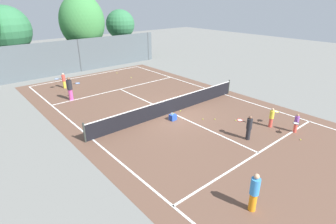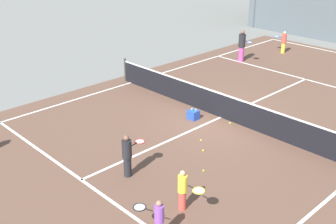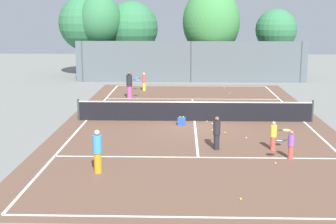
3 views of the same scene
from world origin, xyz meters
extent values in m
plane|color=slate|center=(0.00, 0.00, 0.00)|extent=(80.00, 80.00, 0.00)
cube|color=brown|center=(0.00, 0.00, 0.00)|extent=(13.00, 25.00, 0.00)
cube|color=white|center=(-5.50, 0.00, 0.01)|extent=(0.10, 24.00, 0.01)
cube|color=white|center=(0.00, -6.40, 0.01)|extent=(11.00, 0.10, 0.01)
cube|color=white|center=(0.00, 6.40, 0.01)|extent=(11.00, 0.10, 0.01)
cube|color=white|center=(0.00, 0.00, 0.01)|extent=(0.10, 12.80, 0.01)
cylinder|color=#333833|center=(-5.90, 0.00, 0.55)|extent=(0.10, 0.10, 1.10)
cube|color=black|center=(0.00, 0.00, 0.47)|extent=(11.80, 0.03, 0.95)
cube|color=white|center=(0.00, 0.00, 0.97)|extent=(11.80, 0.04, 0.05)
cylinder|color=#3F4447|center=(-8.50, 14.00, 1.60)|extent=(0.12, 0.12, 3.20)
cylinder|color=brown|center=(-5.08, 18.45, 1.16)|extent=(0.36, 0.36, 2.32)
cylinder|color=brown|center=(-8.79, 17.91, 1.35)|extent=(0.33, 0.33, 2.69)
cylinder|color=brown|center=(-7.48, 16.81, 1.58)|extent=(0.38, 0.38, 3.17)
cylinder|color=#D14799|center=(-4.01, 6.55, 0.40)|extent=(0.29, 0.29, 0.80)
cylinder|color=#232328|center=(-4.01, 6.55, 1.15)|extent=(0.37, 0.37, 0.70)
sphere|color=brown|center=(-4.01, 6.55, 1.61)|extent=(0.22, 0.22, 0.22)
cylinder|color=black|center=(-3.69, 6.48, 1.19)|extent=(0.20, 0.07, 0.03)
torus|color=blue|center=(-3.44, 6.43, 1.19)|extent=(0.39, 0.39, 0.03)
cylinder|color=silver|center=(-3.44, 6.43, 1.19)|extent=(0.33, 0.33, 0.00)
cylinder|color=yellow|center=(-3.32, 9.66, 0.30)|extent=(0.22, 0.22, 0.59)
cylinder|color=#E54C3F|center=(-3.32, 9.66, 0.85)|extent=(0.27, 0.27, 0.52)
sphere|color=beige|center=(-3.32, 9.66, 1.19)|extent=(0.16, 0.16, 0.16)
cylinder|color=black|center=(-3.61, 9.68, 0.88)|extent=(0.20, 0.04, 0.03)
torus|color=blue|center=(-3.86, 9.69, 0.88)|extent=(0.35, 0.35, 0.03)
cylinder|color=silver|center=(-3.86, 9.69, 0.88)|extent=(0.29, 0.29, 0.00)
cylinder|color=#E54C3F|center=(3.02, -5.25, 0.27)|extent=(0.20, 0.20, 0.55)
cylinder|color=yellow|center=(3.02, -5.25, 0.78)|extent=(0.25, 0.25, 0.48)
sphere|color=tan|center=(3.02, -5.25, 1.10)|extent=(0.15, 0.15, 0.15)
cylinder|color=black|center=(3.30, -5.23, 0.81)|extent=(0.20, 0.05, 0.03)
torus|color=yellow|center=(3.55, -5.21, 0.81)|extent=(0.36, 0.36, 0.03)
cylinder|color=silver|center=(3.55, -5.21, 0.81)|extent=(0.30, 0.30, 0.00)
cylinder|color=#232328|center=(0.77, -5.26, 0.32)|extent=(0.23, 0.23, 0.63)
cylinder|color=#232328|center=(0.77, -5.26, 0.91)|extent=(0.29, 0.29, 0.55)
sphere|color=brown|center=(0.77, -5.26, 1.27)|extent=(0.17, 0.17, 0.17)
cylinder|color=black|center=(0.74, -4.97, 0.93)|extent=(0.05, 0.20, 0.03)
torus|color=red|center=(0.71, -4.72, 0.93)|extent=(0.36, 0.36, 0.03)
cylinder|color=silver|center=(0.71, -4.72, 0.93)|extent=(0.30, 0.30, 0.00)
cylinder|color=purple|center=(3.46, -6.48, 0.73)|extent=(0.23, 0.23, 0.45)
sphere|color=#A37556|center=(3.46, -6.48, 1.03)|extent=(0.14, 0.14, 0.14)
cylinder|color=black|center=(3.22, -6.58, 0.76)|extent=(0.20, 0.10, 0.03)
torus|color=black|center=(2.98, -6.67, 0.76)|extent=(0.43, 0.43, 0.03)
cylinder|color=silver|center=(2.98, -6.67, 0.76)|extent=(0.36, 0.36, 0.00)
cube|color=blue|center=(-0.65, -0.88, 0.18)|extent=(0.39, 0.35, 0.36)
sphere|color=#CCE533|center=(-0.73, -0.88, 0.39)|extent=(0.07, 0.07, 0.07)
sphere|color=#CCE533|center=(-0.58, -0.83, 0.39)|extent=(0.07, 0.07, 0.07)
sphere|color=#CCE533|center=(-0.49, 1.38, 0.03)|extent=(0.07, 0.07, 0.07)
sphere|color=#CCE533|center=(0.62, -0.20, 0.03)|extent=(0.07, 0.07, 0.07)
sphere|color=#CCE533|center=(-4.59, 0.53, 0.03)|extent=(0.07, 0.07, 0.07)
sphere|color=#CCE533|center=(2.18, -3.46, 0.03)|extent=(0.07, 0.07, 0.07)
sphere|color=#CCE533|center=(1.49, 0.99, 0.03)|extent=(0.07, 0.07, 0.07)
sphere|color=#CCE533|center=(1.34, -2.52, 0.03)|extent=(0.07, 0.07, 0.07)
sphere|color=#CCE533|center=(0.80, -2.04, 0.03)|extent=(0.07, 0.07, 0.07)
camera|label=1|loc=(-10.42, -11.92, 6.86)|focal=28.35mm
camera|label=2|loc=(9.42, -11.93, 6.88)|focal=45.48mm
camera|label=3|loc=(-0.58, -24.53, 5.45)|focal=53.03mm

